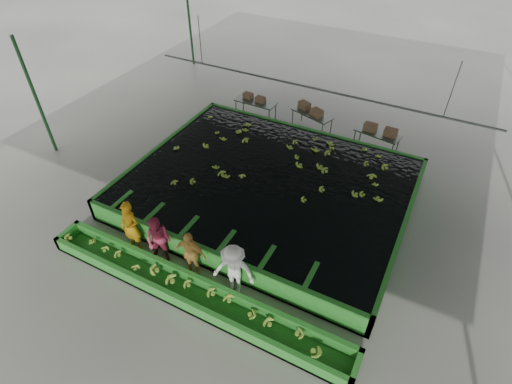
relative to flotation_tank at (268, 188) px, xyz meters
The scene contains 21 objects.
ground 1.57m from the flotation_tank, 90.00° to the right, with size 80.00×80.00×0.00m, color gray.
shed_roof 4.79m from the flotation_tank, 90.00° to the right, with size 20.00×22.00×0.04m, color slate.
shed_posts 2.54m from the flotation_tank, 90.00° to the right, with size 20.00×22.00×5.00m, color #215026, non-canonical shape.
flotation_tank is the anchor object (origin of this frame).
tank_water 0.40m from the flotation_tank, 90.00° to the right, with size 9.70×7.70×0.00m, color black.
sorting_trough 5.10m from the flotation_tank, 90.00° to the right, with size 10.00×1.00×0.50m, color #287C25, non-canonical shape.
cableway_rail 4.33m from the flotation_tank, 90.00° to the left, with size 0.08×0.08×14.00m, color #59605B.
rail_hanger_left 7.06m from the flotation_tank, 145.01° to the left, with size 0.04×0.04×2.00m, color #59605B.
rail_hanger_right 7.06m from the flotation_tank, 34.99° to the left, with size 0.04×0.04×2.00m, color #59605B.
worker_a 5.14m from the flotation_tank, 122.86° to the right, with size 0.69×0.46×1.90m, color orange.
worker_b 4.63m from the flotation_tank, 111.32° to the right, with size 0.85×0.66×1.74m, color #AB2C4A.
worker_c 4.35m from the flotation_tank, 96.60° to the right, with size 1.01×0.42×1.73m, color gold.
worker_d 4.44m from the flotation_tank, 76.85° to the right, with size 1.22×0.70×1.89m, color white.
packing_table_left 5.98m from the flotation_tank, 122.15° to the left, with size 2.02×0.81×0.92m, color #59605B, non-canonical shape.
packing_table_mid 5.30m from the flotation_tank, 93.84° to the left, with size 1.95×0.78×0.89m, color #59605B, non-canonical shape.
packing_table_right 5.73m from the flotation_tank, 61.38° to the left, with size 1.92×0.77×0.87m, color #59605B, non-canonical shape.
box_stack_left 6.13m from the flotation_tank, 122.74° to the left, with size 1.16×0.32×0.25m, color brown, non-canonical shape.
box_stack_mid 5.39m from the flotation_tank, 95.22° to the left, with size 1.39×0.39×0.30m, color brown, non-canonical shape.
box_stack_right 5.80m from the flotation_tank, 60.81° to the left, with size 1.42×0.39×0.31m, color brown, non-canonical shape.
floating_bananas 0.89m from the flotation_tank, 90.00° to the left, with size 8.68×5.92×0.12m, color #8BB636, non-canonical shape.
trough_bananas 5.10m from the flotation_tank, 90.00° to the right, with size 8.32×0.55×0.11m, color #8BB636, non-canonical shape.
Camera 1 is at (4.89, -8.87, 10.00)m, focal length 28.00 mm.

